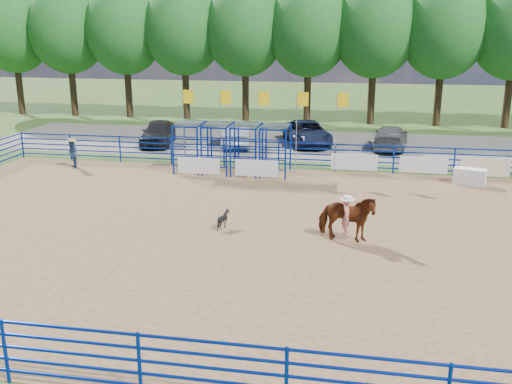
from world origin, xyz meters
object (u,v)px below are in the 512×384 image
spectator_cowboy (72,153)px  car_c (307,133)px  calf (224,219)px  car_a (158,132)px  horse_and_rider (347,217)px  announcer_table (470,177)px  car_b (237,134)px  car_d (390,137)px

spectator_cowboy → car_c: 14.73m
calf → car_a: car_a is taller
horse_and_rider → calf: (-4.59, 0.56, -0.57)m
announcer_table → calf: bearing=-141.4°
horse_and_rider → car_c: size_ratio=0.43×
spectator_cowboy → car_b: 10.56m
car_b → announcer_table: bearing=142.5°
car_c → car_d: car_c is taller
announcer_table → horse_and_rider: horse_and_rider is taller
car_b → car_d: 9.64m
spectator_cowboy → horse_and_rider: bearing=-29.6°
announcer_table → car_d: size_ratio=0.30×
calf → spectator_cowboy: bearing=21.9°
car_c → announcer_table: bearing=-60.9°
horse_and_rider → car_a: bearing=129.0°
announcer_table → calf: 13.10m
car_b → car_d: bearing=177.0°
announcer_table → car_a: bearing=159.8°
car_a → car_d: car_a is taller
calf → car_d: size_ratio=0.14×
horse_and_rider → car_a: horse_and_rider is taller
car_c → car_d: size_ratio=1.10×
announcer_table → car_b: car_b is taller
announcer_table → car_a: size_ratio=0.32×
horse_and_rider → car_b: size_ratio=0.48×
horse_and_rider → car_a: size_ratio=0.50×
car_b → car_c: bearing=-171.9°
car_a → car_d: bearing=-4.5°
spectator_cowboy → car_d: (17.05, 8.42, -0.10)m
horse_and_rider → car_b: horse_and_rider is taller
spectator_cowboy → car_b: car_b is taller
calf → spectator_cowboy: (-10.23, 7.85, 0.45)m
car_b → car_d: car_b is taller
announcer_table → calf: (-10.24, -8.17, -0.04)m
car_a → car_b: car_b is taller
horse_and_rider → spectator_cowboy: size_ratio=1.46×
spectator_cowboy → announcer_table: bearing=0.9°
car_c → car_b: bearing=-179.8°
horse_and_rider → car_c: bearing=99.9°
announcer_table → car_b: size_ratio=0.30×
car_a → announcer_table: bearing=-30.3°
announcer_table → horse_and_rider: 10.41m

